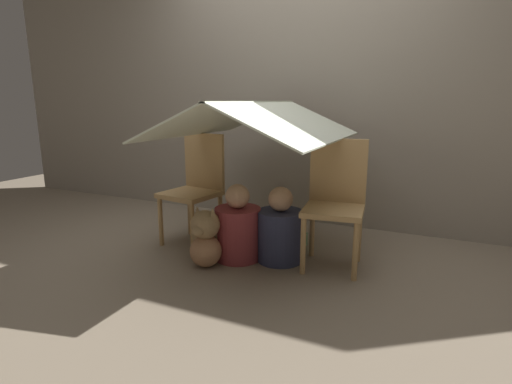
% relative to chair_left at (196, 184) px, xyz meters
% --- Properties ---
extents(ground_plane, '(8.80, 8.80, 0.00)m').
position_rel_chair_left_xyz_m(ground_plane, '(0.56, -0.27, -0.47)').
color(ground_plane, gray).
extents(wall_back, '(7.00, 0.05, 2.50)m').
position_rel_chair_left_xyz_m(wall_back, '(0.56, 0.92, 0.78)').
color(wall_back, gray).
rests_on(wall_back, ground_plane).
extents(chair_left, '(0.44, 0.44, 0.86)m').
position_rel_chair_left_xyz_m(chair_left, '(0.00, 0.00, 0.00)').
color(chair_left, tan).
rests_on(chair_left, ground_plane).
extents(chair_right, '(0.43, 0.43, 0.86)m').
position_rel_chair_left_xyz_m(chair_right, '(1.11, 0.00, 0.00)').
color(chair_right, tan).
rests_on(chair_right, ground_plane).
extents(sheet_canopy, '(1.14, 1.38, 0.26)m').
position_rel_chair_left_xyz_m(sheet_canopy, '(0.56, -0.07, 0.52)').
color(sheet_canopy, silver).
extents(person_front, '(0.33, 0.33, 0.55)m').
position_rel_chair_left_xyz_m(person_front, '(0.47, -0.20, -0.25)').
color(person_front, maroon).
rests_on(person_front, ground_plane).
extents(person_second, '(0.33, 0.33, 0.54)m').
position_rel_chair_left_xyz_m(person_second, '(0.76, -0.10, -0.25)').
color(person_second, '#2D3351').
rests_on(person_second, ground_plane).
extents(dog, '(0.45, 0.41, 0.42)m').
position_rel_chair_left_xyz_m(dog, '(0.33, -0.28, -0.27)').
color(dog, '#9E7F56').
rests_on(dog, ground_plane).
extents(floor_cushion, '(0.46, 0.37, 0.10)m').
position_rel_chair_left_xyz_m(floor_cushion, '(0.61, 0.10, -0.42)').
color(floor_cushion, '#7FB27F').
rests_on(floor_cushion, ground_plane).
extents(plush_toy, '(0.22, 0.22, 0.35)m').
position_rel_chair_left_xyz_m(plush_toy, '(0.33, -0.42, -0.33)').
color(plush_toy, tan).
rests_on(plush_toy, ground_plane).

